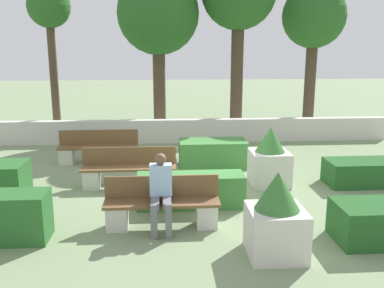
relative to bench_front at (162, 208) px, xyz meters
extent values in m
plane|color=gray|center=(1.00, 1.98, -0.34)|extent=(60.00, 60.00, 0.00)
cube|color=beige|center=(1.00, 6.64, 0.03)|extent=(12.92, 0.30, 0.75)
cube|color=brown|center=(0.00, -0.04, 0.10)|extent=(2.02, 0.44, 0.05)
cube|color=brown|center=(0.00, 0.20, 0.33)|extent=(2.02, 0.04, 0.40)
cube|color=beige|center=(-0.78, -0.04, -0.13)|extent=(0.36, 0.40, 0.42)
cube|color=beige|center=(0.78, -0.04, -0.13)|extent=(0.36, 0.40, 0.42)
cube|color=brown|center=(-0.73, 2.17, 0.10)|extent=(2.11, 0.44, 0.05)
cube|color=brown|center=(-0.73, 2.41, 0.33)|extent=(2.11, 0.05, 0.40)
cube|color=beige|center=(-1.56, 2.17, -0.13)|extent=(0.36, 0.40, 0.42)
cube|color=beige|center=(0.09, 2.17, -0.13)|extent=(0.36, 0.40, 0.42)
cube|color=brown|center=(-1.71, 4.23, 0.10)|extent=(2.12, 0.44, 0.05)
cube|color=brown|center=(-1.71, 4.47, 0.33)|extent=(2.12, 0.04, 0.40)
cube|color=beige|center=(-2.54, 4.23, -0.13)|extent=(0.36, 0.40, 0.42)
cube|color=beige|center=(-0.88, 4.23, -0.13)|extent=(0.36, 0.40, 0.42)
cube|color=slate|center=(-0.11, -0.25, 0.19)|extent=(0.14, 0.46, 0.13)
cube|color=slate|center=(0.09, -0.25, 0.19)|extent=(0.14, 0.46, 0.13)
cube|color=slate|center=(-0.13, -0.48, -0.04)|extent=(0.11, 0.11, 0.60)
cube|color=slate|center=(0.11, -0.48, -0.04)|extent=(0.11, 0.11, 0.60)
cube|color=#9EBCE0|center=(-0.01, -0.01, 0.53)|extent=(0.38, 0.22, 0.54)
sphere|color=brown|center=(-0.01, -0.03, 0.89)|extent=(0.20, 0.20, 0.20)
cube|color=#235623|center=(4.57, 2.01, -0.07)|extent=(1.64, 0.86, 0.56)
cube|color=#286028|center=(-2.57, -0.38, 0.06)|extent=(1.45, 0.63, 0.80)
cube|color=#3D7A38|center=(1.33, 3.74, 0.00)|extent=(1.74, 0.89, 0.69)
cube|color=#235623|center=(3.46, -0.81, -0.03)|extent=(1.33, 0.88, 0.63)
cube|color=#3D7A38|center=(0.57, 0.97, -0.02)|extent=(2.11, 0.63, 0.64)
cube|color=beige|center=(2.43, 2.14, 0.04)|extent=(0.85, 0.85, 0.78)
cone|color=#387533|center=(2.43, 2.14, 0.71)|extent=(0.68, 0.68, 0.56)
cube|color=beige|center=(1.71, -1.18, 0.03)|extent=(0.84, 0.84, 0.74)
cone|color=#387533|center=(1.71, -1.18, 0.69)|extent=(0.68, 0.68, 0.58)
cylinder|color=#473828|center=(-3.51, 7.40, 1.62)|extent=(0.26, 0.26, 3.94)
sphere|color=#285B23|center=(-3.51, 7.40, 3.97)|extent=(1.36, 1.36, 1.36)
cylinder|color=#473828|center=(-0.06, 7.89, 1.35)|extent=(0.43, 0.43, 3.38)
sphere|color=#285B23|center=(-0.06, 7.89, 3.80)|extent=(2.75, 2.75, 2.75)
cylinder|color=#473828|center=(2.62, 7.77, 1.73)|extent=(0.43, 0.43, 4.15)
cylinder|color=#473828|center=(5.25, 7.81, 1.39)|extent=(0.39, 0.39, 3.47)
sphere|color=#285B23|center=(5.25, 7.81, 3.73)|extent=(2.17, 2.17, 2.17)
camera|label=1|loc=(0.03, -7.04, 2.79)|focal=40.00mm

